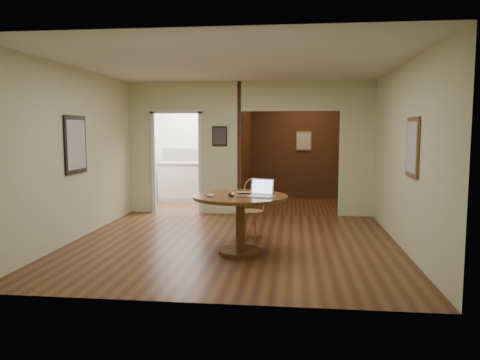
# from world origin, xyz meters

# --- Properties ---
(floor) EXTENTS (5.00, 5.00, 0.00)m
(floor) POSITION_xyz_m (0.00, 0.00, 0.00)
(floor) COLOR #452313
(floor) RESTS_ON ground
(room_shell) EXTENTS (5.20, 7.50, 5.00)m
(room_shell) POSITION_xyz_m (-0.47, 3.10, 1.29)
(room_shell) COLOR silver
(room_shell) RESTS_ON ground
(dining_table) EXTENTS (1.32, 1.32, 0.82)m
(dining_table) POSITION_xyz_m (0.17, -0.56, 0.61)
(dining_table) COLOR brown
(dining_table) RESTS_ON ground
(chair) EXTENTS (0.51, 0.51, 0.96)m
(chair) POSITION_xyz_m (0.25, 0.40, 0.53)
(chair) COLOR #B0803E
(chair) RESTS_ON ground
(open_laptop) EXTENTS (0.38, 0.37, 0.23)m
(open_laptop) POSITION_xyz_m (0.48, -0.62, 0.89)
(open_laptop) COLOR white
(open_laptop) RESTS_ON dining_table
(closed_laptop) EXTENTS (0.34, 0.25, 0.02)m
(closed_laptop) POSITION_xyz_m (0.27, -0.39, 0.84)
(closed_laptop) COLOR #ACABB0
(closed_laptop) RESTS_ON dining_table
(mouse) EXTENTS (0.10, 0.06, 0.04)m
(mouse) POSITION_xyz_m (-0.22, -0.76, 0.84)
(mouse) COLOR white
(mouse) RESTS_ON dining_table
(wine_glass) EXTENTS (0.10, 0.10, 0.11)m
(wine_glass) POSITION_xyz_m (0.07, -0.73, 0.88)
(wine_glass) COLOR white
(wine_glass) RESTS_ON dining_table
(pen) EXTENTS (0.15, 0.03, 0.01)m
(pen) POSITION_xyz_m (0.24, -0.77, 0.83)
(pen) COLOR #0B1552
(pen) RESTS_ON dining_table
(kitchen_cabinet) EXTENTS (2.06, 0.60, 0.94)m
(kitchen_cabinet) POSITION_xyz_m (-1.35, 4.20, 0.47)
(kitchen_cabinet) COLOR white
(kitchen_cabinet) RESTS_ON ground
(grocery_bag) EXTENTS (0.31, 0.28, 0.27)m
(grocery_bag) POSITION_xyz_m (-0.55, 4.20, 1.07)
(grocery_bag) COLOR beige
(grocery_bag) RESTS_ON kitchen_cabinet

